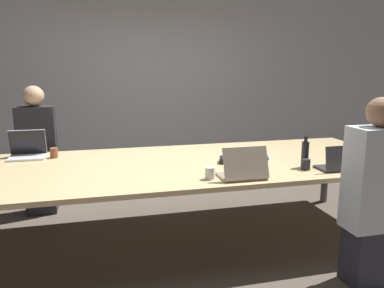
{
  "coord_description": "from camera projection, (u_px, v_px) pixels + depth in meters",
  "views": [
    {
      "loc": [
        -0.68,
        -3.28,
        1.62
      ],
      "look_at": [
        0.16,
        0.1,
        0.91
      ],
      "focal_mm": 35.0,
      "sensor_mm": 36.0,
      "label": 1
    }
  ],
  "objects": [
    {
      "name": "person_near_right",
      "position": [
        373.0,
        197.0,
        2.75
      ],
      "size": [
        0.4,
        0.24,
        1.42
      ],
      "rotation": [
        0.0,
        0.0,
        3.14
      ],
      "color": "#2D2D38",
      "rests_on": "ground_plane"
    },
    {
      "name": "laptop_far_left",
      "position": [
        27.0,
        150.0,
        3.64
      ],
      "size": [
        0.34,
        0.27,
        0.27
      ],
      "color": "silver",
      "rests_on": "conference_table"
    },
    {
      "name": "laptop_near_midright",
      "position": [
        243.0,
        170.0,
        2.94
      ],
      "size": [
        0.36,
        0.26,
        0.26
      ],
      "rotation": [
        0.0,
        0.0,
        3.14
      ],
      "color": "gray",
      "rests_on": "conference_table"
    },
    {
      "name": "conference_table",
      "position": [
        177.0,
        168.0,
        3.46
      ],
      "size": [
        4.29,
        1.55,
        0.76
      ],
      "color": "#D6B77F",
      "rests_on": "ground_plane"
    },
    {
      "name": "cup_near_midright",
      "position": [
        210.0,
        173.0,
        2.94
      ],
      "size": [
        0.08,
        0.08,
        0.1
      ],
      "color": "white",
      "rests_on": "conference_table"
    },
    {
      "name": "curtain_wall",
      "position": [
        144.0,
        83.0,
        5.67
      ],
      "size": [
        12.0,
        0.06,
        2.8
      ],
      "color": "#ADADB2",
      "rests_on": "ground_plane"
    },
    {
      "name": "bottle_near_right",
      "position": [
        305.0,
        154.0,
        3.27
      ],
      "size": [
        0.06,
        0.06,
        0.28
      ],
      "color": "black",
      "rests_on": "conference_table"
    },
    {
      "name": "cup_near_right",
      "position": [
        306.0,
        165.0,
        3.21
      ],
      "size": [
        0.07,
        0.07,
        0.09
      ],
      "color": "#232328",
      "rests_on": "conference_table"
    },
    {
      "name": "notebook",
      "position": [
        257.0,
        157.0,
        3.62
      ],
      "size": [
        0.24,
        0.19,
        0.02
      ],
      "rotation": [
        0.0,
        0.0,
        -0.35
      ],
      "color": "#2D4C8C",
      "rests_on": "conference_table"
    },
    {
      "name": "laptop_near_right",
      "position": [
        340.0,
        163.0,
        3.18
      ],
      "size": [
        0.33,
        0.22,
        0.22
      ],
      "rotation": [
        0.0,
        0.0,
        3.14
      ],
      "color": "#333338",
      "rests_on": "conference_table"
    },
    {
      "name": "person_far_left",
      "position": [
        38.0,
        152.0,
        4.16
      ],
      "size": [
        0.4,
        0.24,
        1.43
      ],
      "color": "#2D2D38",
      "rests_on": "ground_plane"
    },
    {
      "name": "cup_far_left",
      "position": [
        54.0,
        153.0,
        3.63
      ],
      "size": [
        0.07,
        0.07,
        0.1
      ],
      "color": "brown",
      "rests_on": "conference_table"
    },
    {
      "name": "ground_plane",
      "position": [
        178.0,
        240.0,
        3.6
      ],
      "size": [
        24.0,
        24.0,
        0.0
      ],
      "primitive_type": "plane",
      "color": "brown"
    },
    {
      "name": "stapler",
      "position": [
        222.0,
        160.0,
        3.45
      ],
      "size": [
        0.09,
        0.16,
        0.05
      ],
      "rotation": [
        0.0,
        0.0,
        -0.34
      ],
      "color": "black",
      "rests_on": "conference_table"
    }
  ]
}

